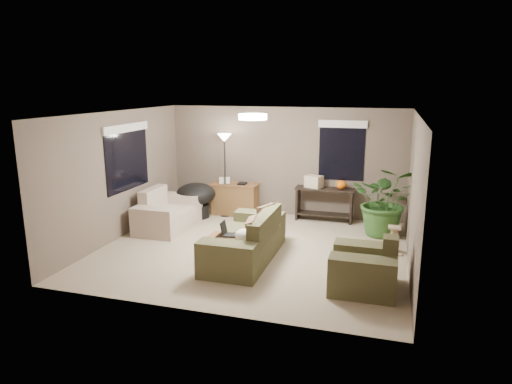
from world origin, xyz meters
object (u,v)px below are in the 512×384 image
(armchair, at_px, (365,270))
(floor_lamp, at_px, (225,148))
(houseplant, at_px, (385,208))
(papasan_chair, at_px, (196,197))
(main_sofa, at_px, (247,243))
(loveseat, at_px, (167,214))
(coffee_table, at_px, (236,241))
(desk, at_px, (235,199))
(console_table, at_px, (324,202))
(cat_scratching_post, at_px, (393,242))

(armchair, bearing_deg, floor_lamp, 137.28)
(houseplant, bearing_deg, armchair, -94.81)
(papasan_chair, bearing_deg, floor_lamp, 27.15)
(main_sofa, xyz_separation_m, armchair, (2.04, -0.66, 0.00))
(houseplant, bearing_deg, loveseat, -169.52)
(coffee_table, relative_size, floor_lamp, 0.52)
(main_sofa, bearing_deg, houseplant, 41.75)
(desk, distance_m, console_table, 2.08)
(desk, distance_m, floor_lamp, 1.24)
(floor_lamp, xyz_separation_m, cat_scratching_post, (3.77, -1.43, -1.38))
(desk, bearing_deg, main_sofa, -66.37)
(floor_lamp, bearing_deg, cat_scratching_post, -20.75)
(houseplant, bearing_deg, cat_scratching_post, -79.53)
(loveseat, xyz_separation_m, floor_lamp, (0.87, 1.24, 1.30))
(desk, bearing_deg, papasan_chair, -150.26)
(papasan_chair, height_order, floor_lamp, floor_lamp)
(console_table, bearing_deg, loveseat, -154.55)
(floor_lamp, relative_size, houseplant, 1.33)
(loveseat, relative_size, cat_scratching_post, 3.20)
(main_sofa, xyz_separation_m, desk, (-1.13, 2.58, 0.08))
(floor_lamp, bearing_deg, coffee_table, -65.99)
(coffee_table, xyz_separation_m, cat_scratching_post, (2.61, 1.17, -0.14))
(loveseat, bearing_deg, armchair, -23.76)
(desk, bearing_deg, console_table, 3.00)
(desk, bearing_deg, coffee_table, -70.49)
(armchair, height_order, desk, armchair)
(papasan_chair, bearing_deg, coffee_table, -52.42)
(console_table, distance_m, floor_lamp, 2.56)
(cat_scratching_post, bearing_deg, desk, 156.35)
(main_sofa, relative_size, desk, 2.00)
(coffee_table, bearing_deg, console_table, 68.72)
(floor_lamp, bearing_deg, armchair, -42.72)
(main_sofa, distance_m, coffee_table, 0.23)
(floor_lamp, distance_m, cat_scratching_post, 4.26)
(loveseat, bearing_deg, desk, 52.70)
(armchair, height_order, floor_lamp, floor_lamp)
(houseplant, bearing_deg, desk, 170.65)
(armchair, distance_m, houseplant, 2.70)
(papasan_chair, relative_size, floor_lamp, 0.58)
(main_sofa, height_order, armchair, same)
(desk, height_order, houseplant, houseplant)
(desk, bearing_deg, armchair, -45.63)
(desk, relative_size, houseplant, 0.77)
(main_sofa, distance_m, loveseat, 2.49)
(coffee_table, distance_m, desk, 2.91)
(main_sofa, height_order, cat_scratching_post, main_sofa)
(houseplant, bearing_deg, console_table, 153.09)
(papasan_chair, bearing_deg, console_table, 11.05)
(coffee_table, distance_m, papasan_chair, 2.89)
(armchair, distance_m, floor_lamp, 4.75)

